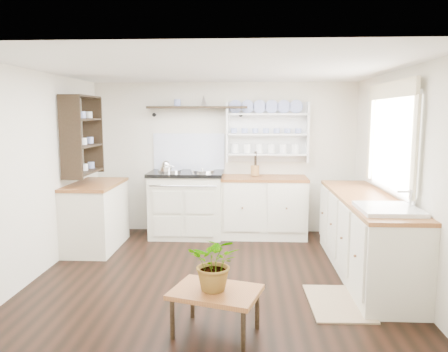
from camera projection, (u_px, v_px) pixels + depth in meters
The scene contains 19 objects.
floor at pixel (216, 273), 5.02m from camera, with size 4.00×3.80×0.01m, color black.
wall_back at pixel (224, 158), 6.74m from camera, with size 4.00×0.02×2.30m, color beige.
wall_right at pixel (398, 176), 4.76m from camera, with size 0.02×3.80×2.30m, color beige.
wall_left at pixel (41, 173), 4.96m from camera, with size 0.02×3.80×2.30m, color beige.
ceiling at pixel (215, 69), 4.70m from camera, with size 4.00×3.80×0.01m, color white.
window at pixel (391, 137), 4.85m from camera, with size 0.08×1.55×1.22m.
aga_cooker at pixel (187, 203), 6.53m from camera, with size 1.09×0.76×1.01m.
back_cabinets at pixel (263, 206), 6.51m from camera, with size 1.27×0.63×0.90m.
right_cabinets at pixel (365, 234), 4.97m from camera, with size 0.62×2.43×0.90m.
belfast_sink at pixel (388, 221), 4.18m from camera, with size 0.55×0.60×0.45m.
left_cabinets at pixel (96, 215), 5.94m from camera, with size 0.62×1.13×0.90m.
plate_rack at pixel (267, 132), 6.61m from camera, with size 1.20×0.22×0.90m.
high_shelf at pixel (197, 108), 6.53m from camera, with size 1.50×0.29×0.16m.
left_shelving at pixel (82, 135), 5.79m from camera, with size 0.28×0.80×1.05m, color black.
kettle at pixel (166, 168), 6.35m from camera, with size 0.17×0.17×0.21m, color silver, non-canonical shape.
utensil_crock at pixel (255, 170), 6.52m from camera, with size 0.13×0.13×0.15m, color #9D6E39.
center_table at pixel (216, 295), 3.60m from camera, with size 0.82×0.68×0.38m.
potted_plant at pixel (216, 263), 3.56m from camera, with size 0.42×0.36×0.47m, color #3F7233.
floor_rug at pixel (338, 303), 4.22m from camera, with size 0.55×0.85×0.02m, color #82634C.
Camera 1 is at (0.35, -4.80, 1.81)m, focal length 35.00 mm.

